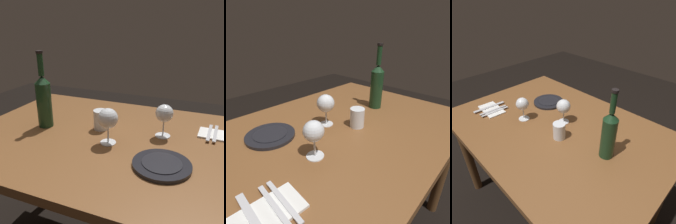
{
  "view_description": "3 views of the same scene",
  "coord_description": "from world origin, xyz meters",
  "views": [
    {
      "loc": [
        0.37,
        -0.92,
        1.23
      ],
      "look_at": [
        -0.0,
        -0.01,
        0.86
      ],
      "focal_mm": 40.34,
      "sensor_mm": 36.0,
      "label": 1
    },
    {
      "loc": [
        0.54,
        0.54,
        1.18
      ],
      "look_at": [
        -0.02,
        -0.0,
        0.82
      ],
      "focal_mm": 30.1,
      "sensor_mm": 36.0,
      "label": 2
    },
    {
      "loc": [
        -0.72,
        0.65,
        1.45
      ],
      "look_at": [
        0.01,
        -0.07,
        0.8
      ],
      "focal_mm": 32.34,
      "sensor_mm": 36.0,
      "label": 3
    }
  ],
  "objects": [
    {
      "name": "dining_table",
      "position": [
        0.0,
        0.0,
        0.65
      ],
      "size": [
        1.3,
        0.9,
        0.74
      ],
      "color": "brown",
      "rests_on": "ground"
    },
    {
      "name": "wine_glass_left",
      "position": [
        0.0,
        -0.06,
        0.85
      ],
      "size": [
        0.08,
        0.08,
        0.15
      ],
      "color": "white",
      "rests_on": "dining_table"
    },
    {
      "name": "wine_glass_right",
      "position": [
        0.2,
        0.09,
        0.84
      ],
      "size": [
        0.08,
        0.08,
        0.15
      ],
      "color": "white",
      "rests_on": "dining_table"
    },
    {
      "name": "wine_bottle",
      "position": [
        -0.35,
        -0.01,
        0.87
      ],
      "size": [
        0.07,
        0.07,
        0.36
      ],
      "color": "#19381E",
      "rests_on": "dining_table"
    },
    {
      "name": "water_tumbler",
      "position": [
        -0.09,
        0.06,
        0.78
      ],
      "size": [
        0.07,
        0.07,
        0.09
      ],
      "color": "white",
      "rests_on": "dining_table"
    },
    {
      "name": "dinner_plate",
      "position": [
        0.24,
        -0.15,
        0.75
      ],
      "size": [
        0.21,
        0.21,
        0.02
      ],
      "color": "black",
      "rests_on": "dining_table"
    },
    {
      "name": "folded_napkin",
      "position": [
        0.44,
        0.18,
        0.74
      ],
      "size": [
        0.2,
        0.12,
        0.01
      ],
      "color": "white",
      "rests_on": "dining_table"
    },
    {
      "name": "fork_inner",
      "position": [
        0.41,
        0.18,
        0.75
      ],
      "size": [
        0.02,
        0.18,
        0.0
      ],
      "color": "silver",
      "rests_on": "folded_napkin"
    },
    {
      "name": "fork_outer",
      "position": [
        0.39,
        0.18,
        0.75
      ],
      "size": [
        0.02,
        0.18,
        0.0
      ],
      "color": "silver",
      "rests_on": "folded_napkin"
    },
    {
      "name": "table_knife",
      "position": [
        0.47,
        0.18,
        0.75
      ],
      "size": [
        0.03,
        0.21,
        0.0
      ],
      "color": "silver",
      "rests_on": "folded_napkin"
    }
  ]
}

